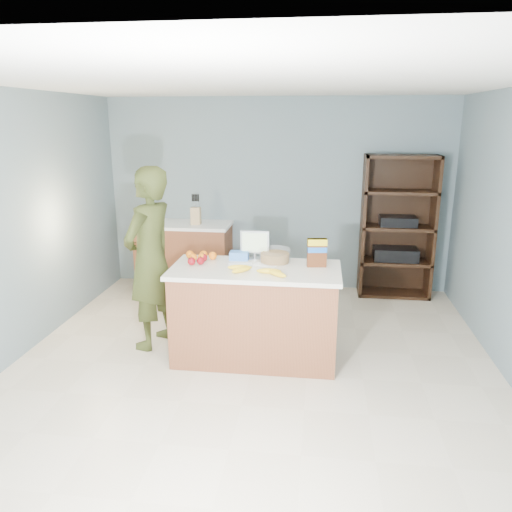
# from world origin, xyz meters

# --- Properties ---
(floor) EXTENTS (4.50, 5.00, 0.02)m
(floor) POSITION_xyz_m (0.00, 0.00, 0.00)
(floor) COLOR beige
(floor) RESTS_ON ground
(walls) EXTENTS (4.52, 5.02, 2.51)m
(walls) POSITION_xyz_m (0.00, 0.00, 1.65)
(walls) COLOR slate
(walls) RESTS_ON ground
(counter_peninsula) EXTENTS (1.56, 0.76, 0.90)m
(counter_peninsula) POSITION_xyz_m (0.00, 0.30, 0.42)
(counter_peninsula) COLOR brown
(counter_peninsula) RESTS_ON ground
(back_cabinet) EXTENTS (1.24, 0.62, 0.90)m
(back_cabinet) POSITION_xyz_m (-1.20, 2.20, 0.45)
(back_cabinet) COLOR brown
(back_cabinet) RESTS_ON ground
(shelving_unit) EXTENTS (0.90, 0.40, 1.80)m
(shelving_unit) POSITION_xyz_m (1.55, 2.35, 0.86)
(shelving_unit) COLOR black
(shelving_unit) RESTS_ON ground
(person) EXTENTS (0.61, 0.76, 1.80)m
(person) POSITION_xyz_m (-1.06, 0.47, 0.90)
(person) COLOR #323916
(person) RESTS_ON ground
(knife_block) EXTENTS (0.12, 0.10, 0.31)m
(knife_block) POSITION_xyz_m (-1.02, 2.16, 1.02)
(knife_block) COLOR tan
(knife_block) RESTS_ON back_cabinet
(envelopes) EXTENTS (0.48, 0.18, 0.00)m
(envelopes) POSITION_xyz_m (-0.03, 0.39, 0.90)
(envelopes) COLOR white
(envelopes) RESTS_ON counter_peninsula
(bananas) EXTENTS (0.57, 0.27, 0.05)m
(bananas) POSITION_xyz_m (0.03, 0.15, 0.92)
(bananas) COLOR yellow
(bananas) RESTS_ON counter_peninsula
(apples) EXTENTS (0.16, 0.23, 0.07)m
(apples) POSITION_xyz_m (-0.55, 0.39, 0.94)
(apples) COLOR maroon
(apples) RESTS_ON counter_peninsula
(oranges) EXTENTS (0.31, 0.19, 0.08)m
(oranges) POSITION_xyz_m (-0.56, 0.50, 0.94)
(oranges) COLOR orange
(oranges) RESTS_ON counter_peninsula
(blue_carton) EXTENTS (0.18, 0.12, 0.08)m
(blue_carton) POSITION_xyz_m (-0.19, 0.56, 0.94)
(blue_carton) COLOR blue
(blue_carton) RESTS_ON counter_peninsula
(salad_bowl) EXTENTS (0.30, 0.30, 0.13)m
(salad_bowl) POSITION_xyz_m (0.16, 0.52, 0.96)
(salad_bowl) COLOR #267219
(salad_bowl) RESTS_ON counter_peninsula
(tv) EXTENTS (0.28, 0.12, 0.28)m
(tv) POSITION_xyz_m (-0.04, 0.60, 1.06)
(tv) COLOR silver
(tv) RESTS_ON counter_peninsula
(cereal_box) EXTENTS (0.18, 0.09, 0.27)m
(cereal_box) POSITION_xyz_m (0.56, 0.41, 1.05)
(cereal_box) COLOR #592B14
(cereal_box) RESTS_ON counter_peninsula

